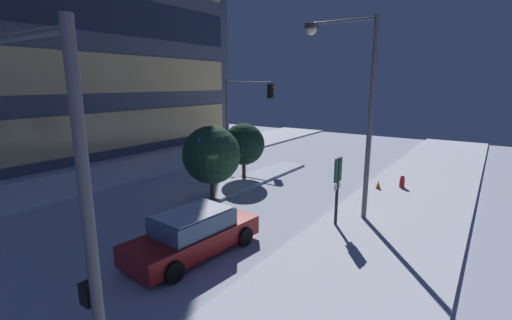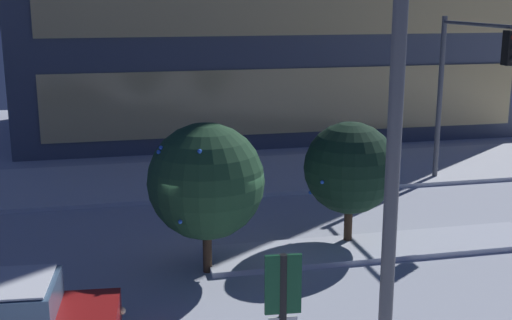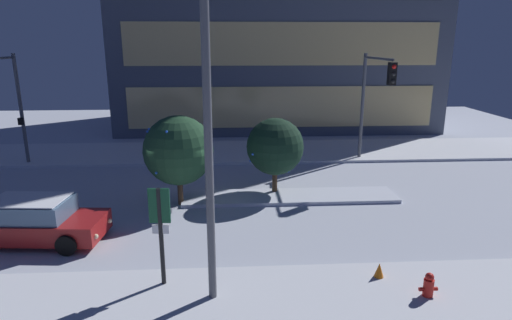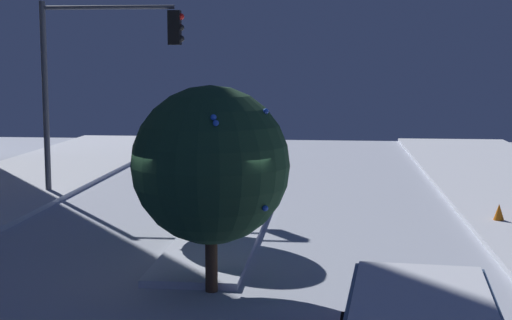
% 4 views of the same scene
% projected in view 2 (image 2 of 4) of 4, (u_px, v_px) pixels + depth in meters
% --- Properties ---
extents(ground, '(52.00, 52.00, 0.00)m').
position_uv_depth(ground, '(212.00, 269.00, 16.54)').
color(ground, silver).
extents(curb_strip_far, '(52.00, 5.20, 0.14)m').
position_uv_depth(curb_strip_far, '(177.00, 180.00, 24.30)').
color(curb_strip_far, silver).
rests_on(curb_strip_far, ground).
extents(median_strip, '(9.00, 1.80, 0.14)m').
position_uv_depth(median_strip, '(376.00, 247.00, 17.76)').
color(median_strip, silver).
rests_on(median_strip, ground).
extents(traffic_light_corner_far_right, '(0.32, 4.38, 5.83)m').
position_uv_depth(traffic_light_corner_far_right, '(468.00, 72.00, 21.94)').
color(traffic_light_corner_far_right, '#565960').
rests_on(traffic_light_corner_far_right, ground).
extents(street_lamp_arched, '(0.56, 2.90, 8.12)m').
position_uv_depth(street_lamp_arched, '(372.00, 86.00, 9.61)').
color(street_lamp_arched, '#565960').
rests_on(street_lamp_arched, ground).
extents(parking_info_sign, '(0.55, 0.12, 2.83)m').
position_uv_depth(parking_info_sign, '(283.00, 318.00, 10.10)').
color(parking_info_sign, black).
rests_on(parking_info_sign, ground).
extents(decorated_tree_median, '(2.43, 2.43, 3.35)m').
position_uv_depth(decorated_tree_median, '(350.00, 168.00, 17.66)').
color(decorated_tree_median, '#473323').
rests_on(decorated_tree_median, ground).
extents(decorated_tree_left_of_median, '(2.77, 2.77, 3.66)m').
position_uv_depth(decorated_tree_left_of_median, '(206.00, 181.00, 15.85)').
color(decorated_tree_left_of_median, '#473323').
rests_on(decorated_tree_left_of_median, ground).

